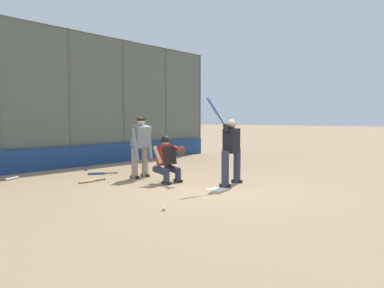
% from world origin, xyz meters
% --- Properties ---
extents(ground_plane, '(160.00, 160.00, 0.00)m').
position_xyz_m(ground_plane, '(0.00, 0.00, 0.00)').
color(ground_plane, '#9E7F5B').
extents(home_plate_marker, '(0.43, 0.43, 0.01)m').
position_xyz_m(home_plate_marker, '(0.00, 0.00, 0.01)').
color(home_plate_marker, white).
rests_on(home_plate_marker, ground_plane).
extents(backstop_fence, '(14.44, 0.08, 4.85)m').
position_xyz_m(backstop_fence, '(-0.00, -6.46, 2.51)').
color(backstop_fence, '#515651').
rests_on(backstop_fence, ground_plane).
extents(padding_wall, '(14.07, 0.18, 0.75)m').
position_xyz_m(padding_wall, '(0.00, -6.36, 0.37)').
color(padding_wall, navy).
rests_on(padding_wall, ground_plane).
extents(bleachers_beyond, '(10.05, 2.50, 1.48)m').
position_xyz_m(bleachers_beyond, '(1.15, -8.96, 0.48)').
color(bleachers_beyond, slate).
rests_on(bleachers_beyond, ground_plane).
extents(batter_at_plate, '(1.13, 0.57, 2.25)m').
position_xyz_m(batter_at_plate, '(-0.73, -0.11, 0.92)').
color(batter_at_plate, '#2D334C').
rests_on(batter_at_plate, ground_plane).
extents(catcher_behind_plate, '(0.67, 0.77, 1.26)m').
position_xyz_m(catcher_behind_plate, '(0.09, -1.60, 0.66)').
color(catcher_behind_plate, '#2D334C').
rests_on(catcher_behind_plate, ground_plane).
extents(umpire_home, '(0.71, 0.43, 1.74)m').
position_xyz_m(umpire_home, '(-0.01, -2.77, 0.94)').
color(umpire_home, gray).
rests_on(umpire_home, ground_plane).
extents(spare_bat_near_backstop, '(0.81, 0.10, 0.07)m').
position_xyz_m(spare_bat_near_backstop, '(1.46, -3.21, 0.03)').
color(spare_bat_near_backstop, black).
rests_on(spare_bat_near_backstop, ground_plane).
extents(spare_bat_by_padding, '(0.76, 0.55, 0.07)m').
position_xyz_m(spare_bat_by_padding, '(0.43, -4.22, 0.03)').
color(spare_bat_by_padding, black).
rests_on(spare_bat_by_padding, ground_plane).
extents(spare_bat_third_base_side, '(0.78, 0.36, 0.07)m').
position_xyz_m(spare_bat_third_base_side, '(2.65, -5.26, 0.03)').
color(spare_bat_third_base_side, black).
rests_on(spare_bat_third_base_side, ground_plane).
extents(spare_bat_first_base_side, '(0.49, 0.71, 0.07)m').
position_xyz_m(spare_bat_first_base_side, '(0.07, -5.45, 0.03)').
color(spare_bat_first_base_side, black).
rests_on(spare_bat_first_base_side, ground_plane).
extents(baseball_loose, '(0.07, 0.07, 0.07)m').
position_xyz_m(baseball_loose, '(2.32, 0.49, 0.04)').
color(baseball_loose, white).
rests_on(baseball_loose, ground_plane).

